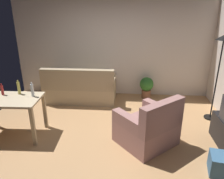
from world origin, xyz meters
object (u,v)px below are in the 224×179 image
at_px(potted_plant, 146,86).
at_px(couch, 80,89).
at_px(desk, 7,104).
at_px(bottle_squat, 19,88).
at_px(bottle_red, 2,90).
at_px(bottle_clear, 32,90).
at_px(torchiere_lamp, 221,55).
at_px(armchair, 148,128).

bearing_deg(potted_plant, couch, -169.65).
xyz_separation_m(desk, bottle_squat, (0.14, 0.23, 0.23)).
relative_size(potted_plant, bottle_red, 2.59).
bearing_deg(desk, bottle_red, 131.86).
bearing_deg(desk, bottle_clear, 14.32).
height_order(couch, bottle_clear, bottle_clear).
bearing_deg(torchiere_lamp, couch, 166.51).
height_order(couch, armchair, same).
height_order(torchiere_lamp, bottle_red, torchiere_lamp).
xyz_separation_m(potted_plant, bottle_red, (-2.84, -1.86, 0.52)).
distance_m(desk, armchair, 2.60).
height_order(torchiere_lamp, potted_plant, torchiere_lamp).
distance_m(torchiere_lamp, bottle_red, 4.29).
xyz_separation_m(torchiere_lamp, bottle_squat, (-3.89, -0.75, -0.53)).
bearing_deg(bottle_squat, desk, -121.85).
height_order(torchiere_lamp, armchair, torchiere_lamp).
distance_m(armchair, bottle_squat, 2.52).
distance_m(couch, bottle_squat, 1.79).
relative_size(potted_plant, armchair, 0.46).
bearing_deg(couch, bottle_clear, 71.49).
xyz_separation_m(desk, potted_plant, (2.68, 2.02, -0.32)).
bearing_deg(bottle_red, armchair, -5.28).
bearing_deg(potted_plant, bottle_red, -146.71).
bearing_deg(torchiere_lamp, bottle_red, -168.94).
height_order(couch, torchiere_lamp, torchiere_lamp).
bearing_deg(torchiere_lamp, bottle_squat, -169.10).
xyz_separation_m(couch, potted_plant, (1.71, 0.31, 0.02)).
bearing_deg(couch, potted_plant, -169.65).
bearing_deg(torchiere_lamp, armchair, -143.55).
xyz_separation_m(couch, torchiere_lamp, (3.05, -0.73, 1.11)).
relative_size(armchair, bottle_red, 5.60).
bearing_deg(bottle_red, torchiere_lamp, 11.06).
xyz_separation_m(torchiere_lamp, bottle_red, (-4.18, -0.82, -0.56)).
relative_size(armchair, bottle_squat, 4.46).
relative_size(torchiere_lamp, bottle_clear, 6.57).
distance_m(torchiere_lamp, desk, 4.21).
height_order(bottle_squat, bottle_clear, same).
relative_size(couch, desk, 1.46).
distance_m(armchair, bottle_clear, 2.22).
distance_m(torchiere_lamp, potted_plant, 2.02).
distance_m(torchiere_lamp, bottle_squat, 3.99).
relative_size(couch, armchair, 1.45).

